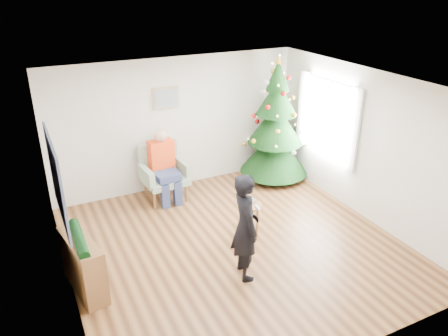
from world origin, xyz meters
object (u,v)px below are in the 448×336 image
stool (249,220)px  armchair (164,179)px  console (83,265)px  standing_man (245,227)px  christmas_tree (275,126)px

stool → armchair: armchair is taller
console → standing_man: bearing=-27.7°
christmas_tree → stool: (-1.60, -1.80, -0.84)m
standing_man → christmas_tree: bearing=-29.0°
armchair → christmas_tree: bearing=-7.6°
stool → armchair: bearing=112.2°
christmas_tree → stool: bearing=-131.7°
armchair → standing_man: standing_man is taller
stool → standing_man: size_ratio=0.38×
armchair → standing_man: (0.25, -2.77, 0.40)m
christmas_tree → standing_man: (-2.13, -2.64, -0.36)m
christmas_tree → standing_man: size_ratio=1.61×
christmas_tree → armchair: christmas_tree is taller
christmas_tree → console: christmas_tree is taller
christmas_tree → console: size_ratio=2.56×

